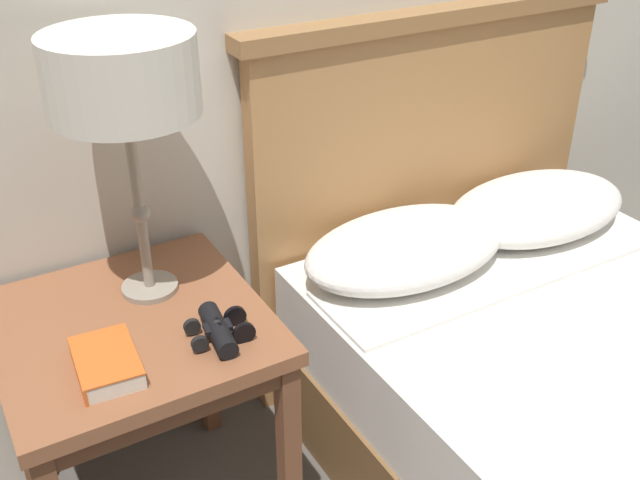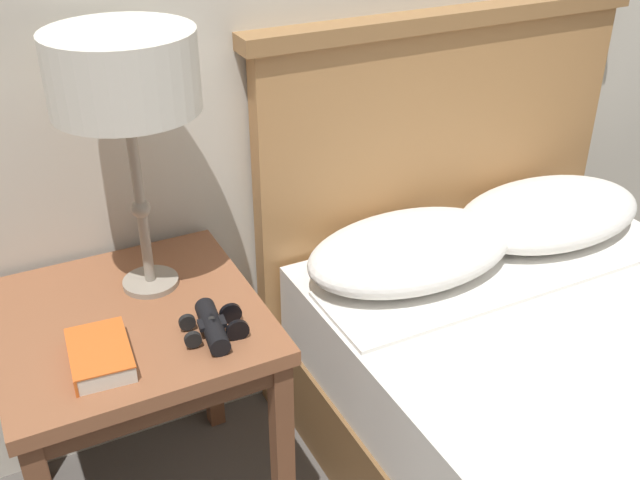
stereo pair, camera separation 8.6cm
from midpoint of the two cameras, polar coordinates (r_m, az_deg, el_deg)
name	(u,v)px [view 2 (the right image)]	position (r m, az deg, el deg)	size (l,w,h in m)	color
nightstand	(132,345)	(1.76, -12.79, -7.86)	(0.58, 0.58, 0.64)	brown
bed	(638,457)	(1.99, 24.24, -14.84)	(1.22, 1.99, 1.15)	brown
table_lamp	(123,77)	(1.59, -13.25, 11.96)	(0.31, 0.31, 0.60)	gray
book_on_nightstand	(99,355)	(1.57, -14.98, -8.50)	(0.13, 0.19, 0.04)	silver
binoculars_pair	(213,326)	(1.61, -6.63, -6.55)	(0.15, 0.16, 0.05)	black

